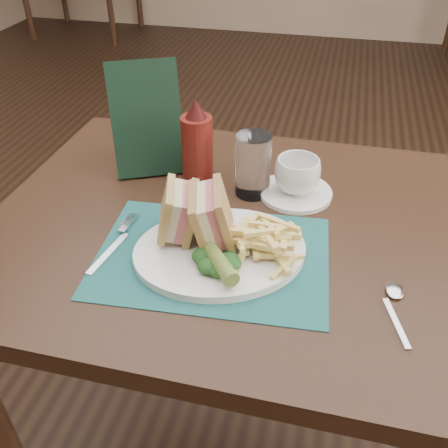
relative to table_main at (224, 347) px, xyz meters
name	(u,v)px	position (x,y,z in m)	size (l,w,h in m)	color
floor	(256,309)	(0.00, 0.50, -0.38)	(7.00, 7.00, 0.00)	black
wall_back	(327,37)	(0.00, 4.00, -0.38)	(6.00, 6.00, 0.00)	tan
table_main	(224,347)	(0.00, 0.00, 0.00)	(0.90, 0.75, 0.75)	black
placemat	(212,256)	(0.01, -0.11, 0.38)	(0.40, 0.29, 0.00)	#1B5757
plate	(220,251)	(0.02, -0.11, 0.38)	(0.30, 0.24, 0.01)	white
sandwich_half_a	(166,211)	(-0.08, -0.09, 0.44)	(0.06, 0.10, 0.09)	tan
sandwich_half_b	(200,216)	(-0.02, -0.09, 0.45)	(0.06, 0.11, 0.10)	tan
kale_garnish	(212,264)	(0.02, -0.17, 0.41)	(0.11, 0.08, 0.03)	#173E16
pickle_spear	(217,258)	(0.03, -0.16, 0.41)	(0.03, 0.03, 0.12)	#5A722B
fries_pile	(263,234)	(0.09, -0.09, 0.42)	(0.18, 0.20, 0.06)	#F1D778
fork	(115,241)	(-0.17, -0.12, 0.38)	(0.03, 0.17, 0.01)	silver
spoon	(396,310)	(0.31, -0.18, 0.38)	(0.03, 0.15, 0.01)	silver
saucer	(295,193)	(0.12, 0.12, 0.38)	(0.15, 0.15, 0.01)	white
coffee_cup	(297,175)	(0.12, 0.12, 0.42)	(0.09, 0.09, 0.07)	white
drinking_glass	(253,165)	(0.04, 0.11, 0.44)	(0.07, 0.07, 0.13)	white
ketchup_bottle	(197,143)	(-0.08, 0.12, 0.47)	(0.06, 0.06, 0.19)	#5E1610
check_presenter	(146,119)	(-0.20, 0.15, 0.49)	(0.15, 0.02, 0.24)	black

